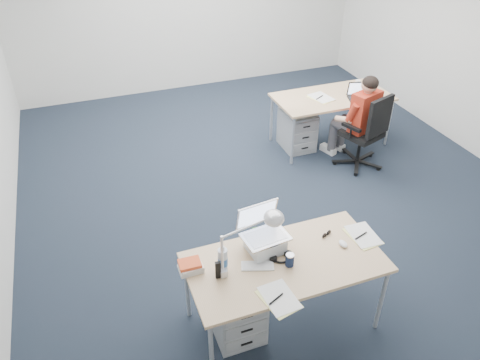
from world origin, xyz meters
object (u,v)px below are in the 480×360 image
silver_laptop (266,232)px  bear_figurine (254,233)px  water_bottle (223,259)px  seated_person (355,119)px  far_cup (358,84)px  drawer_pedestal_far (297,130)px  headphones (281,256)px  desk_lamp (242,244)px  book_stack (190,266)px  desk_far (332,99)px  sunglasses (327,234)px  cordless_phone (218,270)px  computer_mouse (343,244)px  wireless_keyboard (258,266)px  dark_laptop (361,92)px  can_koozie (290,260)px  desk_near (285,265)px  drawer_pedestal_near (236,307)px  office_chair (362,146)px

silver_laptop → bear_figurine: (-0.03, 0.16, -0.13)m
silver_laptop → water_bottle: 0.42m
seated_person → far_cup: size_ratio=12.07×
drawer_pedestal_far → headphones: headphones is taller
seated_person → desk_lamp: bearing=-156.1°
water_bottle → far_cup: size_ratio=2.43×
book_stack → desk_far: bearing=43.0°
headphones → sunglasses: bearing=8.2°
desk_far → cordless_phone: (-2.54, -2.69, 0.13)m
computer_mouse → drawer_pedestal_far: bearing=69.7°
drawer_pedestal_far → wireless_keyboard: bearing=-122.3°
wireless_keyboard → desk_lamp: bearing=-166.8°
computer_mouse → headphones: size_ratio=0.48×
dark_laptop → desk_far: bearing=158.8°
drawer_pedestal_far → far_cup: (0.97, 0.11, 0.51)m
seated_person → book_stack: seated_person is taller
computer_mouse → far_cup: size_ratio=0.95×
can_koozie → computer_mouse: bearing=5.9°
seated_person → bear_figurine: (-2.17, -1.85, 0.17)m
sunglasses → drawer_pedestal_far: bearing=46.6°
seated_person → far_cup: bearing=39.2°
desk_near → drawer_pedestal_far: bearing=61.5°
drawer_pedestal_far → can_koozie: (-1.48, -2.80, 0.51)m
desk_far → drawer_pedestal_near: bearing=-132.1°
desk_near → water_bottle: size_ratio=6.42×
office_chair → sunglasses: size_ratio=9.27×
computer_mouse → can_koozie: 0.53m
desk_near → desk_far: same height
cordless_phone → water_bottle: bearing=54.0°
silver_laptop → office_chair: bearing=33.5°
drawer_pedestal_near → cordless_phone: (-0.16, -0.04, 0.53)m
computer_mouse → dark_laptop: size_ratio=0.31×
wireless_keyboard → drawer_pedestal_far: bearing=76.7°
drawer_pedestal_near → book_stack: book_stack is taller
dark_laptop → silver_laptop: bearing=-119.0°
headphones → sunglasses: (0.48, 0.11, -0.00)m
wireless_keyboard → sunglasses: size_ratio=2.32×
drawer_pedestal_near → can_koozie: bearing=-15.3°
sunglasses → headphones: bearing=171.3°
drawer_pedestal_far → can_koozie: 3.21m
computer_mouse → sunglasses: size_ratio=0.87×
seated_person → desk_lamp: 3.24m
office_chair → headphones: size_ratio=5.18×
drawer_pedestal_near → can_koozie: size_ratio=4.89×
seated_person → dark_laptop: 0.44m
cordless_phone → dark_laptop: dark_laptop is taller
desk_lamp → silver_laptop: bearing=8.3°
sunglasses → dark_laptop: size_ratio=0.36×
book_stack → headphones: bearing=-9.4°
seated_person → sunglasses: size_ratio=11.05×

